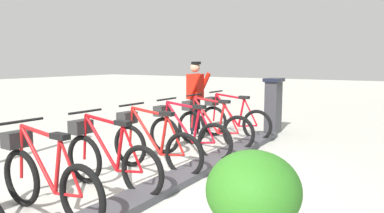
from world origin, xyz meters
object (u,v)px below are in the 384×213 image
object	(u,v)px
bike_docked_3	(152,144)
bike_docked_2	(185,133)
bike_docked_4	(107,157)
planter_bush	(253,203)
worker_near_rack	(196,95)
bike_docked_0	(231,119)
bike_docked_1	(211,125)
bike_docked_5	(45,177)
payment_kiosk	(273,105)

from	to	relation	value
bike_docked_3	bike_docked_2	bearing A→B (deg)	-90.00
bike_docked_4	planter_bush	xyz separation A→B (m)	(-2.30, 0.70, 0.11)
bike_docked_2	bike_docked_3	distance (m)	0.93
bike_docked_3	worker_near_rack	world-z (taller)	worker_near_rack
planter_bush	bike_docked_3	bearing A→B (deg)	-35.46
bike_docked_0	bike_docked_2	world-z (taller)	same
bike_docked_1	bike_docked_4	bearing A→B (deg)	90.00
bike_docked_0	bike_docked_4	world-z (taller)	same
planter_bush	bike_docked_0	bearing A→B (deg)	-62.61
bike_docked_0	bike_docked_5	size ratio (longest dim) A/B	1.00
payment_kiosk	bike_docked_2	world-z (taller)	payment_kiosk
bike_docked_5	bike_docked_3	bearing A→B (deg)	-90.00
bike_docked_1	bike_docked_3	size ratio (longest dim) A/B	1.00
bike_docked_0	planter_bush	xyz separation A→B (m)	(-2.30, 4.44, 0.11)
bike_docked_0	bike_docked_1	xyz separation A→B (m)	(0.00, 0.93, 0.00)
payment_kiosk	bike_docked_3	xyz separation A→B (m)	(0.57, 3.84, -0.24)
bike_docked_1	bike_docked_2	bearing A→B (deg)	90.00
bike_docked_0	planter_bush	distance (m)	5.00
payment_kiosk	bike_docked_5	bearing A→B (deg)	84.27
bike_docked_0	bike_docked_4	bearing A→B (deg)	90.00
bike_docked_0	worker_near_rack	distance (m)	1.01
bike_docked_2	worker_near_rack	distance (m)	2.10
bike_docked_4	bike_docked_3	bearing A→B (deg)	-90.00
bike_docked_1	bike_docked_3	xyz separation A→B (m)	(0.00, 1.87, 0.00)
bike_docked_5	worker_near_rack	bearing A→B (deg)	-79.11
bike_docked_4	planter_bush	world-z (taller)	bike_docked_4
bike_docked_3	worker_near_rack	size ratio (longest dim) A/B	1.04
payment_kiosk	bike_docked_2	size ratio (longest dim) A/B	0.74
payment_kiosk	worker_near_rack	size ratio (longest dim) A/B	0.77
bike_docked_4	bike_docked_5	size ratio (longest dim) A/B	1.00
bike_docked_4	worker_near_rack	distance (m)	3.84
bike_docked_0	worker_near_rack	bearing A→B (deg)	1.88
bike_docked_1	planter_bush	distance (m)	4.19
payment_kiosk	planter_bush	xyz separation A→B (m)	(-1.73, 5.47, -0.12)
bike_docked_2	bike_docked_5	distance (m)	2.80
worker_near_rack	bike_docked_1	bearing A→B (deg)	134.61
bike_docked_1	planter_bush	world-z (taller)	bike_docked_1
payment_kiosk	planter_bush	size ratio (longest dim) A/B	1.32
payment_kiosk	bike_docked_5	world-z (taller)	payment_kiosk
bike_docked_3	planter_bush	world-z (taller)	bike_docked_3
payment_kiosk	bike_docked_3	bearing A→B (deg)	81.52
bike_docked_2	bike_docked_3	size ratio (longest dim) A/B	1.00
worker_near_rack	bike_docked_4	bearing A→B (deg)	103.54
bike_docked_1	bike_docked_5	world-z (taller)	same
worker_near_rack	planter_bush	xyz separation A→B (m)	(-3.19, 4.41, -0.37)
bike_docked_0	bike_docked_1	bearing A→B (deg)	90.00
bike_docked_0	bike_docked_1	world-z (taller)	same
bike_docked_1	payment_kiosk	bearing A→B (deg)	-106.20
bike_docked_1	bike_docked_3	distance (m)	1.87
bike_docked_0	bike_docked_2	xyz separation A→B (m)	(0.00, 1.87, 0.00)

